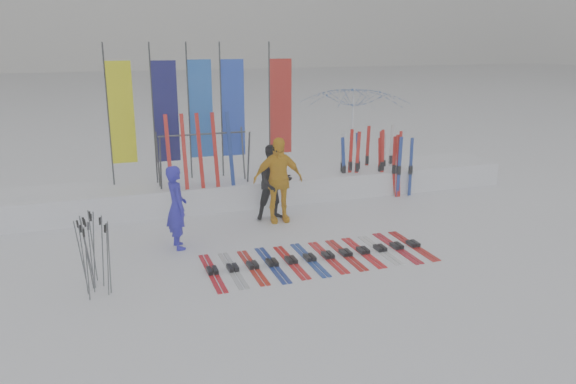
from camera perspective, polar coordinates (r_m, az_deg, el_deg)
name	(u,v)px	position (r m, az deg, el deg)	size (l,w,h in m)	color
ground	(307,273)	(9.76, 1.98, -8.18)	(120.00, 120.00, 0.00)	white
snow_bank	(240,189)	(13.81, -4.86, 0.30)	(14.00, 1.60, 0.60)	white
person_blue	(177,207)	(10.79, -11.25, -1.54)	(0.59, 0.39, 1.61)	#221FB6
person_black	(274,182)	(12.27, -1.41, 0.98)	(0.81, 0.63, 1.67)	black
person_yellow	(278,180)	(12.10, -1.03, 1.24)	(1.09, 0.45, 1.86)	#EFA90F
tent_canopy	(354,133)	(15.65, 6.68, 5.97)	(2.93, 2.98, 2.68)	white
ski_row	(318,257)	(10.32, 3.11, -6.60)	(4.11, 1.69, 0.07)	#B80E18
pole_cluster	(93,255)	(9.42, -19.20, -6.05)	(0.51, 0.74, 1.24)	#595B60
feather_flags	(201,110)	(13.48, -8.85, 8.23)	(4.34, 0.25, 3.20)	#383A3F
ski_rack	(203,151)	(12.98, -8.60, 4.11)	(2.04, 0.80, 1.23)	#383A3F
upright_skis	(377,163)	(14.49, 9.04, 2.90)	(1.70, 1.17, 1.69)	red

